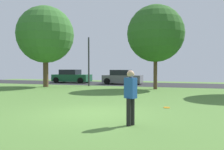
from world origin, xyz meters
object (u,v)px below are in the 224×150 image
at_px(parked_car_green, 72,77).
at_px(person_catcher, 131,95).
at_px(parked_car_grey, 122,78).
at_px(oak_tree_left, 45,35).
at_px(frisbee_disc, 167,108).
at_px(birch_tree_lone, 156,34).
at_px(street_lamp_post, 89,62).

bearing_deg(parked_car_green, person_catcher, -58.01).
bearing_deg(parked_car_green, parked_car_grey, -4.81).
bearing_deg(parked_car_grey, oak_tree_left, -135.25).
relative_size(frisbee_disc, parked_car_green, 0.06).
bearing_deg(birch_tree_lone, person_catcher, -86.09).
height_order(oak_tree_left, person_catcher, oak_tree_left).
distance_m(frisbee_disc, parked_car_grey, 14.82).
bearing_deg(street_lamp_post, oak_tree_left, -149.33).
height_order(oak_tree_left, parked_car_grey, oak_tree_left).
height_order(birch_tree_lone, parked_car_green, birch_tree_lone).
bearing_deg(parked_car_grey, frisbee_disc, -67.68).
xyz_separation_m(person_catcher, parked_car_grey, (-4.87, 17.10, -0.20)).
bearing_deg(parked_car_grey, street_lamp_post, -122.40).
bearing_deg(oak_tree_left, parked_car_green, 95.42).
relative_size(person_catcher, parked_car_grey, 0.40).
xyz_separation_m(oak_tree_left, frisbee_disc, (11.19, -8.18, -4.60)).
relative_size(parked_car_green, street_lamp_post, 0.95).
xyz_separation_m(frisbee_disc, parked_car_green, (-11.76, 14.21, 0.67)).
bearing_deg(birch_tree_lone, frisbee_disc, -79.73).
xyz_separation_m(parked_car_green, parked_car_grey, (6.14, -0.52, -0.01)).
distance_m(oak_tree_left, birch_tree_lone, 9.62).
bearing_deg(oak_tree_left, frisbee_disc, -36.18).
bearing_deg(person_catcher, parked_car_grey, 131.33).
relative_size(birch_tree_lone, person_catcher, 4.14).
distance_m(person_catcher, street_lamp_post, 15.37).
xyz_separation_m(oak_tree_left, birch_tree_lone, (9.60, 0.56, -0.25)).
bearing_deg(oak_tree_left, parked_car_grey, 44.75).
height_order(person_catcher, street_lamp_post, street_lamp_post).
xyz_separation_m(birch_tree_lone, parked_car_green, (-10.18, 5.47, -3.69)).
height_order(oak_tree_left, street_lamp_post, oak_tree_left).
xyz_separation_m(oak_tree_left, street_lamp_post, (3.31, 1.96, -2.37)).
relative_size(oak_tree_left, street_lamp_post, 1.59).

